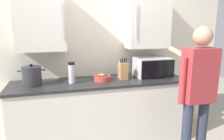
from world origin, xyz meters
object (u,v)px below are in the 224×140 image
knife_block (123,71)px  thermos_flask (72,73)px  person_figure (197,89)px  fruit_bowl (102,78)px  stock_pot (32,76)px  microwave_oven (151,67)px

knife_block → thermos_flask: bearing=-177.1°
person_figure → fruit_bowl: bearing=137.0°
stock_pot → person_figure: bearing=-25.3°
microwave_oven → person_figure: bearing=-81.6°
fruit_bowl → stock_pot: stock_pot is taller
knife_block → person_figure: person_figure is taller
thermos_flask → fruit_bowl: (0.41, 0.01, -0.10)m
stock_pot → person_figure: 1.96m
thermos_flask → stock_pot: bearing=177.1°
thermos_flask → stock_pot: thermos_flask is taller
thermos_flask → person_figure: size_ratio=0.16×
thermos_flask → person_figure: 1.52m
microwave_oven → stock_pot: 1.64m
fruit_bowl → person_figure: size_ratio=0.13×
thermos_flask → knife_block: bearing=2.9°
thermos_flask → knife_block: knife_block is taller
knife_block → person_figure: (0.57, -0.85, -0.06)m
thermos_flask → person_figure: (1.28, -0.81, -0.08)m
stock_pot → person_figure: size_ratio=0.20×
microwave_oven → knife_block: 0.44m
fruit_bowl → knife_block: 0.32m
microwave_oven → fruit_bowl: (-0.75, -0.05, -0.10)m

